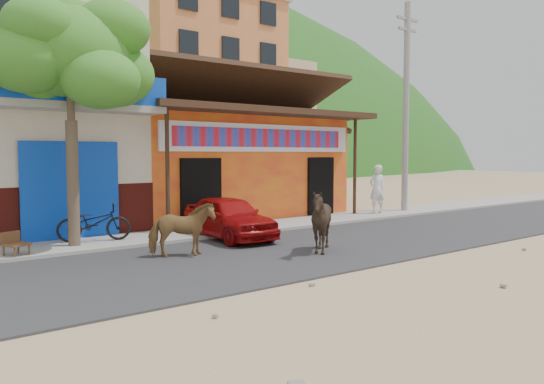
{
  "coord_description": "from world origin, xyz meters",
  "views": [
    {
      "loc": [
        -8.62,
        -7.12,
        2.32
      ],
      "look_at": [
        -0.73,
        3.0,
        1.4
      ],
      "focal_mm": 35.0,
      "sensor_mm": 36.0,
      "label": 1
    }
  ],
  "objects_px": {
    "utility_pole": "(406,108)",
    "cow_tan": "(182,230)",
    "scooter": "(94,223)",
    "red_car": "(229,217)",
    "pedestrian": "(377,189)",
    "tree": "(71,120)",
    "cafe_chair_right": "(16,233)",
    "cow_dark": "(321,221)"
  },
  "relations": [
    {
      "from": "cow_tan",
      "to": "pedestrian",
      "type": "xyz_separation_m",
      "value": [
        9.57,
        2.66,
        0.38
      ]
    },
    {
      "from": "utility_pole",
      "to": "scooter",
      "type": "distance_m",
      "value": 12.7
    },
    {
      "from": "tree",
      "to": "cafe_chair_right",
      "type": "relative_size",
      "value": 6.25
    },
    {
      "from": "red_car",
      "to": "scooter",
      "type": "relative_size",
      "value": 1.91
    },
    {
      "from": "cow_dark",
      "to": "scooter",
      "type": "xyz_separation_m",
      "value": [
        -3.73,
        4.38,
        -0.19
      ]
    },
    {
      "from": "red_car",
      "to": "pedestrian",
      "type": "height_order",
      "value": "pedestrian"
    },
    {
      "from": "cow_tan",
      "to": "red_car",
      "type": "bearing_deg",
      "value": -37.67
    },
    {
      "from": "tree",
      "to": "utility_pole",
      "type": "relative_size",
      "value": 0.75
    },
    {
      "from": "scooter",
      "to": "cow_tan",
      "type": "bearing_deg",
      "value": -142.67
    },
    {
      "from": "red_car",
      "to": "scooter",
      "type": "xyz_separation_m",
      "value": [
        -3.19,
        1.33,
        -0.03
      ]
    },
    {
      "from": "cafe_chair_right",
      "to": "cow_dark",
      "type": "bearing_deg",
      "value": -56.0
    },
    {
      "from": "tree",
      "to": "cow_tan",
      "type": "height_order",
      "value": "tree"
    },
    {
      "from": "tree",
      "to": "cafe_chair_right",
      "type": "xyz_separation_m",
      "value": [
        -1.4,
        -0.5,
        -2.52
      ]
    },
    {
      "from": "tree",
      "to": "red_car",
      "type": "relative_size",
      "value": 1.76
    },
    {
      "from": "tree",
      "to": "pedestrian",
      "type": "distance_m",
      "value": 11.34
    },
    {
      "from": "cow_tan",
      "to": "scooter",
      "type": "distance_m",
      "value": 2.98
    },
    {
      "from": "pedestrian",
      "to": "cow_dark",
      "type": "bearing_deg",
      "value": 42.2
    },
    {
      "from": "tree",
      "to": "cafe_chair_right",
      "type": "bearing_deg",
      "value": -160.35
    },
    {
      "from": "scooter",
      "to": "red_car",
      "type": "bearing_deg",
      "value": -94.23
    },
    {
      "from": "tree",
      "to": "cow_tan",
      "type": "bearing_deg",
      "value": -57.77
    },
    {
      "from": "tree",
      "to": "utility_pole",
      "type": "distance_m",
      "value": 12.84
    },
    {
      "from": "cow_dark",
      "to": "red_car",
      "type": "relative_size",
      "value": 0.43
    },
    {
      "from": "red_car",
      "to": "pedestrian",
      "type": "relative_size",
      "value": 1.9
    },
    {
      "from": "tree",
      "to": "cow_dark",
      "type": "xyz_separation_m",
      "value": [
        4.33,
        -4.05,
        -2.34
      ]
    },
    {
      "from": "scooter",
      "to": "cow_dark",
      "type": "bearing_deg",
      "value": -121.24
    },
    {
      "from": "scooter",
      "to": "cafe_chair_right",
      "type": "xyz_separation_m",
      "value": [
        -2.0,
        -0.83,
        0.01
      ]
    },
    {
      "from": "cow_dark",
      "to": "red_car",
      "type": "height_order",
      "value": "cow_dark"
    },
    {
      "from": "utility_pole",
      "to": "cafe_chair_right",
      "type": "height_order",
      "value": "utility_pole"
    },
    {
      "from": "utility_pole",
      "to": "cow_tan",
      "type": "relative_size",
      "value": 5.59
    },
    {
      "from": "cow_tan",
      "to": "pedestrian",
      "type": "height_order",
      "value": "pedestrian"
    },
    {
      "from": "utility_pole",
      "to": "pedestrian",
      "type": "height_order",
      "value": "utility_pole"
    },
    {
      "from": "utility_pole",
      "to": "red_car",
      "type": "height_order",
      "value": "utility_pole"
    },
    {
      "from": "utility_pole",
      "to": "cafe_chair_right",
      "type": "bearing_deg",
      "value": -177.18
    },
    {
      "from": "tree",
      "to": "red_car",
      "type": "xyz_separation_m",
      "value": [
        3.79,
        -1.0,
        -2.5
      ]
    },
    {
      "from": "utility_pole",
      "to": "pedestrian",
      "type": "bearing_deg",
      "value": -178.94
    },
    {
      "from": "cow_tan",
      "to": "cow_dark",
      "type": "distance_m",
      "value": 3.17
    },
    {
      "from": "cow_dark",
      "to": "pedestrian",
      "type": "xyz_separation_m",
      "value": [
        6.82,
        4.22,
        0.24
      ]
    },
    {
      "from": "red_car",
      "to": "cafe_chair_right",
      "type": "xyz_separation_m",
      "value": [
        -5.19,
        0.5,
        -0.02
      ]
    },
    {
      "from": "utility_pole",
      "to": "pedestrian",
      "type": "xyz_separation_m",
      "value": [
        -1.66,
        -0.03,
        -3.1
      ]
    },
    {
      "from": "scooter",
      "to": "cafe_chair_right",
      "type": "height_order",
      "value": "cafe_chair_right"
    },
    {
      "from": "tree",
      "to": "cafe_chair_right",
      "type": "height_order",
      "value": "tree"
    },
    {
      "from": "tree",
      "to": "cow_dark",
      "type": "relative_size",
      "value": 4.08
    }
  ]
}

